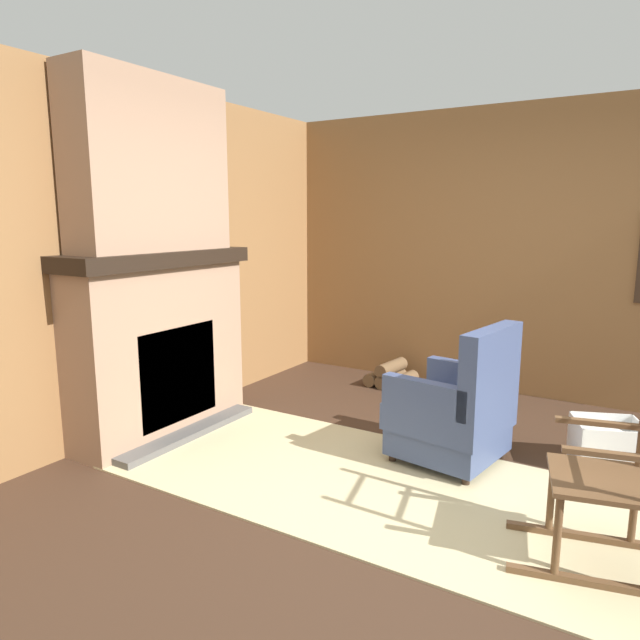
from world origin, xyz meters
The scene contains 12 objects.
ground_plane centered at (0.00, 0.00, 0.00)m, with size 14.00×14.00×0.00m, color #3D281C.
wood_panel_wall_left centered at (-2.41, 0.00, 1.31)m, with size 0.06×5.37×2.63m.
wood_panel_wall_back centered at (0.03, 2.41, 1.31)m, with size 5.37×0.09×2.63m.
fireplace_hearth centered at (-2.17, 0.00, 0.69)m, with size 0.61×1.55×1.39m.
chimney_breast centered at (-2.19, 0.00, 2.00)m, with size 0.35×1.28×1.22m.
area_rug centered at (-0.48, 0.03, 0.01)m, with size 3.20×1.51×0.01m.
armchair centered at (-0.08, 0.62, 0.35)m, with size 0.77×0.77×0.95m.
rocking_chair centered at (0.91, -0.16, 0.43)m, with size 0.88×0.61×1.28m.
firewood_stack centered at (-1.18, 2.03, 0.09)m, with size 0.44×0.46×0.24m.
laundry_basket centered at (0.81, 1.07, 0.16)m, with size 0.51×0.48×0.31m.
oil_lamp_vase centered at (-2.23, -0.57, 1.48)m, with size 0.13×0.13×0.27m.
storage_case centered at (-2.23, 0.21, 1.45)m, with size 0.17×0.21×0.12m.
Camera 1 is at (1.04, -2.96, 1.64)m, focal length 32.00 mm.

